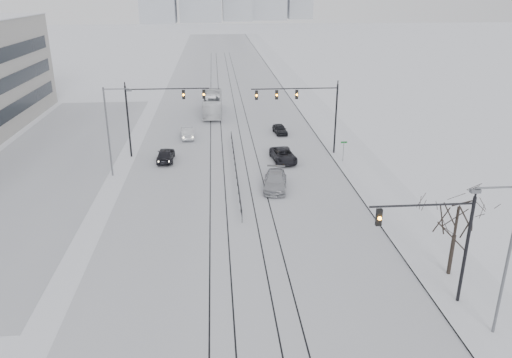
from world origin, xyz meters
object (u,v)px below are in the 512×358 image
sedan_sb_outer (187,133)px  box_truck (213,104)px  bare_tree (458,214)px  traffic_mast_near (441,237)px  sedan_nb_far (280,129)px  sedan_nb_right (275,181)px  sedan_sb_inner (166,155)px  sedan_nb_front (283,155)px

sedan_sb_outer → box_truck: (3.26, 12.45, 0.85)m
sedan_sb_outer → bare_tree: bearing=112.9°
traffic_mast_near → sedan_nb_far: bearing=96.6°
sedan_nb_far → box_truck: bearing=120.5°
bare_tree → sedan_nb_right: bare_tree is taller
sedan_sb_inner → sedan_sb_outer: size_ratio=1.03×
bare_tree → sedan_nb_far: 35.69m
sedan_sb_inner → sedan_sb_outer: bearing=-101.7°
bare_tree → sedan_nb_far: bearing=101.0°
sedan_nb_front → sedan_sb_inner: bearing=169.4°
traffic_mast_near → box_truck: traffic_mast_near is taller
bare_tree → box_truck: 48.85m
sedan_sb_inner → sedan_sb_outer: (1.94, 8.78, -0.05)m
sedan_sb_outer → sedan_nb_far: bearing=178.8°
traffic_mast_near → sedan_nb_far: 38.29m
traffic_mast_near → sedan_nb_far: traffic_mast_near is taller
traffic_mast_near → box_truck: 51.04m
traffic_mast_near → sedan_nb_far: size_ratio=1.93×
sedan_sb_outer → sedan_nb_front: size_ratio=0.86×
box_truck → sedan_sb_inner: bearing=77.7°
sedan_nb_front → box_truck: size_ratio=0.45×
traffic_mast_near → bare_tree: (2.41, 3.00, -0.07)m
sedan_sb_inner → sedan_nb_front: (12.84, -1.09, -0.06)m
bare_tree → sedan_sb_inner: bearing=129.6°
sedan_sb_outer → sedan_sb_inner: bearing=71.5°
traffic_mast_near → bare_tree: 3.85m
sedan_nb_front → sedan_sb_outer: bearing=132.1°
traffic_mast_near → bare_tree: size_ratio=1.15×
box_truck → sedan_nb_front: bearing=110.3°
sedan_nb_right → box_truck: (-5.82, 30.12, 0.80)m
sedan_nb_front → box_truck: (-7.65, 22.32, 0.86)m
traffic_mast_near → sedan_nb_front: traffic_mast_near is taller
sedan_nb_far → sedan_sb_outer: bearing=178.2°
sedan_sb_inner → sedan_nb_far: 17.00m
bare_tree → sedan_nb_front: bare_tree is taller
traffic_mast_near → sedan_nb_right: size_ratio=1.34×
sedan_nb_far → sedan_nb_right: bearing=-105.5°
traffic_mast_near → sedan_nb_right: bearing=110.7°
sedan_sb_inner → sedan_nb_right: 14.16m
sedan_nb_right → sedan_nb_far: sedan_nb_right is taller
bare_tree → sedan_nb_right: 19.16m
traffic_mast_near → sedan_sb_inner: (-18.26, 28.02, -3.81)m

